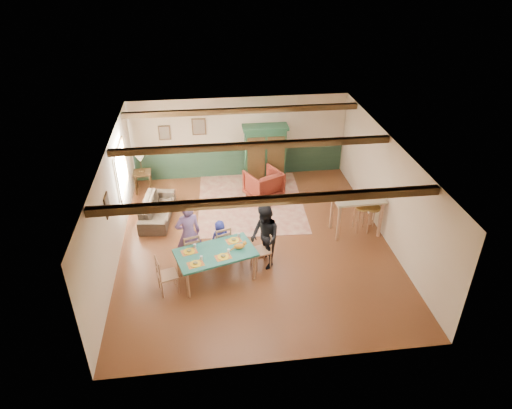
{
  "coord_description": "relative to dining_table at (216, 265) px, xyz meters",
  "views": [
    {
      "loc": [
        -1.21,
        -9.89,
        7.08
      ],
      "look_at": [
        0.04,
        0.01,
        1.15
      ],
      "focal_mm": 32.0,
      "sensor_mm": 36.0,
      "label": 1
    }
  ],
  "objects": [
    {
      "name": "armchair",
      "position": [
        1.65,
        3.72,
        0.07
      ],
      "size": [
        1.29,
        1.31,
        0.9
      ],
      "primitive_type": "imported",
      "rotation": [
        0.0,
        0.0,
        -2.69
      ],
      "color": "#47120E",
      "rests_on": "floor"
    },
    {
      "name": "area_rug",
      "position": [
        1.21,
        3.45,
        -0.37
      ],
      "size": [
        3.33,
        3.89,
        0.01
      ],
      "primitive_type": "cube",
      "rotation": [
        0.0,
        0.0,
        -0.05
      ],
      "color": "beige",
      "rests_on": "floor"
    },
    {
      "name": "wall_right",
      "position": [
        4.58,
        1.35,
        0.97
      ],
      "size": [
        0.02,
        8.0,
        2.7
      ],
      "primitive_type": "cube",
      "color": "beige",
      "rests_on": "floor"
    },
    {
      "name": "person_child",
      "position": [
        0.16,
        0.88,
        0.13
      ],
      "size": [
        0.56,
        0.45,
        1.01
      ],
      "primitive_type": "imported",
      "rotation": [
        0.0,
        0.0,
        3.43
      ],
      "color": "navy",
      "rests_on": "floor"
    },
    {
      "name": "ceiling",
      "position": [
        1.08,
        1.35,
        2.32
      ],
      "size": [
        7.0,
        8.0,
        0.02
      ],
      "primitive_type": "cube",
      "color": "white",
      "rests_on": "wall_back"
    },
    {
      "name": "ceiling_beam_front",
      "position": [
        1.08,
        -0.95,
        2.23
      ],
      "size": [
        6.95,
        0.16,
        0.16
      ],
      "primitive_type": "cube",
      "color": "black",
      "rests_on": "ceiling"
    },
    {
      "name": "floor",
      "position": [
        1.08,
        1.35,
        -0.38
      ],
      "size": [
        8.0,
        8.0,
        0.0
      ],
      "primitive_type": "plane",
      "color": "#572B18",
      "rests_on": "ground"
    },
    {
      "name": "place_setting_near_left",
      "position": [
        -0.46,
        -0.4,
        0.43
      ],
      "size": [
        0.47,
        0.4,
        0.11
      ],
      "primitive_type": null,
      "rotation": [
        0.0,
        0.0,
        0.29
      ],
      "color": "yellow",
      "rests_on": "dining_table"
    },
    {
      "name": "place_setting_far_right",
      "position": [
        0.46,
        0.4,
        0.43
      ],
      "size": [
        0.47,
        0.4,
        0.11
      ],
      "primitive_type": null,
      "rotation": [
        0.0,
        0.0,
        0.29
      ],
      "color": "yellow",
      "rests_on": "dining_table"
    },
    {
      "name": "place_setting_near_center",
      "position": [
        0.17,
        -0.21,
        0.43
      ],
      "size": [
        0.47,
        0.4,
        0.11
      ],
      "primitive_type": null,
      "rotation": [
        0.0,
        0.0,
        0.29
      ],
      "color": "yellow",
      "rests_on": "dining_table"
    },
    {
      "name": "person_man",
      "position": [
        -0.61,
        0.66,
        0.49
      ],
      "size": [
        0.72,
        0.58,
        1.73
      ],
      "primitive_type": "imported",
      "rotation": [
        0.0,
        0.0,
        3.43
      ],
      "color": "#7E5C9F",
      "rests_on": "floor"
    },
    {
      "name": "person_woman",
      "position": [
        1.2,
        0.36,
        0.45
      ],
      "size": [
        0.83,
        0.95,
        1.66
      ],
      "primitive_type": "imported",
      "rotation": [
        0.0,
        0.0,
        -1.28
      ],
      "color": "black",
      "rests_on": "floor"
    },
    {
      "name": "end_table",
      "position": [
        -2.08,
        4.61,
        -0.05
      ],
      "size": [
        0.56,
        0.56,
        0.66
      ],
      "primitive_type": null,
      "rotation": [
        0.0,
        0.0,
        0.04
      ],
      "color": "black",
      "rests_on": "floor"
    },
    {
      "name": "window_left",
      "position": [
        -2.39,
        3.05,
        1.17
      ],
      "size": [
        0.06,
        1.6,
        1.3
      ],
      "primitive_type": null,
      "color": "white",
      "rests_on": "wall_left"
    },
    {
      "name": "dining_chair_far_right",
      "position": [
        0.18,
        0.81,
        0.1
      ],
      "size": [
        0.53,
        0.54,
        0.95
      ],
      "primitive_type": null,
      "rotation": [
        0.0,
        0.0,
        3.43
      ],
      "color": "#9F6F4F",
      "rests_on": "floor"
    },
    {
      "name": "picture_back_a",
      "position": [
        -0.22,
        5.32,
        1.42
      ],
      "size": [
        0.45,
        0.04,
        0.55
      ],
      "primitive_type": null,
      "color": "gray",
      "rests_on": "wall_back"
    },
    {
      "name": "wall_left",
      "position": [
        -2.42,
        1.35,
        0.97
      ],
      "size": [
        0.02,
        8.0,
        2.7
      ],
      "primitive_type": "cube",
      "color": "beige",
      "rests_on": "floor"
    },
    {
      "name": "sofa",
      "position": [
        -1.54,
        2.9,
        -0.09
      ],
      "size": [
        0.99,
        2.05,
        0.58
      ],
      "primitive_type": "imported",
      "rotation": [
        0.0,
        0.0,
        1.46
      ],
      "color": "#372D22",
      "rests_on": "floor"
    },
    {
      "name": "dining_chair_end_left",
      "position": [
        -1.11,
        -0.33,
        0.1
      ],
      "size": [
        0.54,
        0.53,
        0.95
      ],
      "primitive_type": null,
      "rotation": [
        0.0,
        0.0,
        1.86
      ],
      "color": "#9F6F4F",
      "rests_on": "floor"
    },
    {
      "name": "dining_chair_far_left",
      "position": [
        -0.59,
        0.58,
        0.1
      ],
      "size": [
        0.53,
        0.54,
        0.95
      ],
      "primitive_type": null,
      "rotation": [
        0.0,
        0.0,
        3.43
      ],
      "color": "#9F6F4F",
      "rests_on": "floor"
    },
    {
      "name": "dining_chair_end_right",
      "position": [
        1.11,
        0.33,
        0.1
      ],
      "size": [
        0.54,
        0.53,
        0.95
      ],
      "primitive_type": null,
      "rotation": [
        0.0,
        0.0,
        -1.28
      ],
      "color": "#9F6F4F",
      "rests_on": "floor"
    },
    {
      "name": "wall_back",
      "position": [
        1.08,
        5.35,
        0.97
      ],
      "size": [
        7.0,
        0.02,
        2.7
      ],
      "primitive_type": "cube",
      "color": "beige",
      "rests_on": "floor"
    },
    {
      "name": "picture_back_b",
      "position": [
        -1.32,
        5.32,
        1.27
      ],
      "size": [
        0.38,
        0.04,
        0.48
      ],
      "primitive_type": null,
      "color": "gray",
      "rests_on": "wall_back"
    },
    {
      "name": "ceiling_beam_back",
      "position": [
        1.08,
        4.35,
        2.23
      ],
      "size": [
        6.95,
        0.16,
        0.16
      ],
      "primitive_type": "cube",
      "color": "black",
      "rests_on": "ceiling"
    },
    {
      "name": "dining_table",
      "position": [
        0.0,
        0.0,
        0.0
      ],
      "size": [
        2.02,
        1.48,
        0.75
      ],
      "primitive_type": null,
      "rotation": [
        0.0,
        0.0,
        0.29
      ],
      "color": "#206859",
      "rests_on": "floor"
    },
    {
      "name": "place_setting_far_left",
      "position": [
        -0.6,
        0.08,
        0.43
      ],
      "size": [
        0.47,
        0.4,
        0.11
      ],
      "primitive_type": null,
      "rotation": [
        0.0,
        0.0,
        0.29
      ],
      "color": "yellow",
      "rests_on": "dining_table"
    },
    {
      "name": "armoire",
      "position": [
        1.82,
        4.62,
        0.62
      ],
      "size": [
        1.42,
        0.58,
        2.0
      ],
      "primitive_type": "cube",
      "rotation": [
        0.0,
        0.0,
        -0.01
      ],
      "color": "#13311E",
      "rests_on": "floor"
    },
    {
      "name": "bar_stool_right",
      "position": [
        4.33,
        1.52,
        0.2
      ],
      "size": [
        0.44,
        0.48,
        1.15
      ],
      "primitive_type": null,
      "rotation": [
        0.0,
        0.0,
        0.08
      ],
      "color": "#AD8943",
      "rests_on": "floor"
    },
    {
      "name": "wainscot_back",
      "position": [
        1.08,
        5.33,
        0.07
      ],
      "size": [
        6.95,
        0.03,
        0.9
      ],
      "primitive_type": "cube",
      "color": "#1E3727",
      "rests_on": "floor"
    },
    {
      "name": "picture_left_wall",
      "position": [
        -2.39,
        0.75,
        1.37
      ],
      "size": [
        0.04,
        0.42,
        0.52
      ],
      "primitive_type": null,
      "color": "gray",
      "rests_on": "wall_left"
    },
    {
      "name": "ceiling_beam_mid",
      "position": [
        1.08,
        1.75,
        2.23
      ],
      "size": [
        6.95,
        0.16,
        0.16
      ],
      "primitive_type": "cube",
      "color": "black",
      "rests_on": "ceiling"
    },
    {
      "name": "table_lamp",
      "position": [
        -2.08,
        4.61,
        0.59
      ],
      "size": [
        0.37,
        0.37,
        0.61
      ],
      "primitive_type": null,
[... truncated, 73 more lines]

